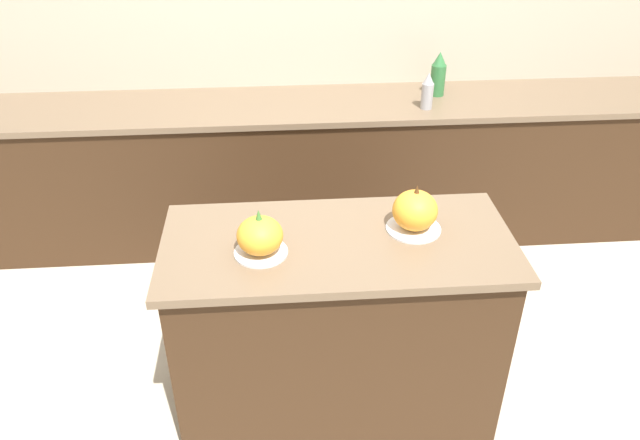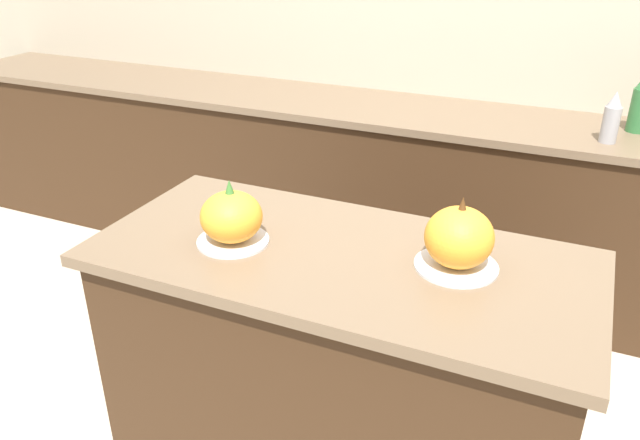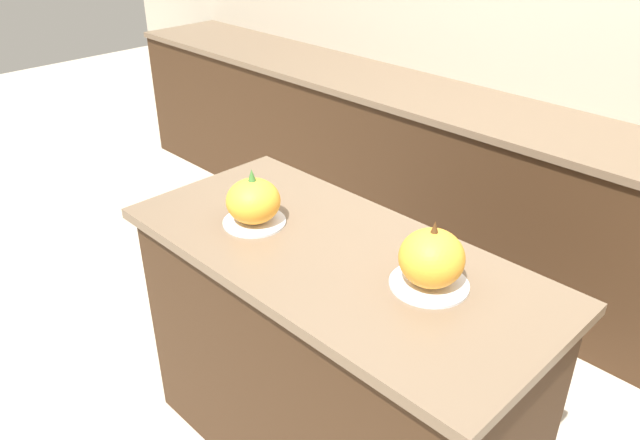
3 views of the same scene
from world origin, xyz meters
The scene contains 5 objects.
wall_back centered at (0.00, 1.77, 1.25)m, with size 8.00×0.06×2.50m.
kitchen_island centered at (0.00, 0.00, 0.45)m, with size 1.38×0.64×0.89m.
back_counter centered at (0.00, 1.44, 0.45)m, with size 6.00×0.60×0.90m.
pumpkin_cake_left centered at (-0.30, -0.06, 0.97)m, with size 0.20×0.20×0.19m.
pumpkin_cake_right centered at (0.31, 0.06, 0.98)m, with size 0.22×0.22×0.20m.
Camera 3 is at (1.10, -1.15, 1.89)m, focal length 35.00 mm.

